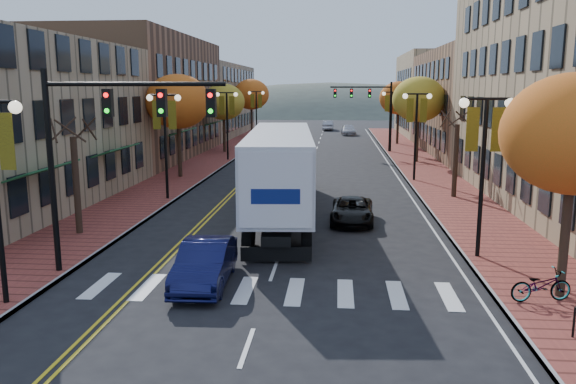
% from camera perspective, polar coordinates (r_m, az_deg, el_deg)
% --- Properties ---
extents(ground, '(200.00, 200.00, 0.00)m').
position_cam_1_polar(ground, '(16.35, -3.06, -12.44)').
color(ground, black).
rests_on(ground, ground).
extents(sidewalk_left, '(4.00, 85.00, 0.15)m').
position_cam_1_polar(sidewalk_left, '(49.10, -8.18, 3.01)').
color(sidewalk_left, brown).
rests_on(sidewalk_left, ground).
extents(sidewalk_right, '(4.00, 85.00, 0.15)m').
position_cam_1_polar(sidewalk_right, '(48.30, 13.12, 2.72)').
color(sidewalk_right, brown).
rests_on(sidewalk_right, ground).
extents(building_left_mid, '(12.00, 24.00, 11.00)m').
position_cam_1_polar(building_left_mid, '(54.40, -15.82, 9.18)').
color(building_left_mid, brown).
rests_on(building_left_mid, ground).
extents(building_left_far, '(12.00, 26.00, 9.50)m').
position_cam_1_polar(building_left_far, '(78.30, -9.27, 9.16)').
color(building_left_far, '#9E8966').
rests_on(building_left_far, ground).
extents(building_right_mid, '(15.00, 24.00, 10.00)m').
position_cam_1_polar(building_right_mid, '(59.22, 21.27, 8.46)').
color(building_right_mid, brown).
rests_on(building_right_mid, ground).
extents(building_right_far, '(15.00, 20.00, 11.00)m').
position_cam_1_polar(building_right_far, '(80.58, 16.95, 9.42)').
color(building_right_far, '#9E8966').
rests_on(building_right_far, ground).
extents(tree_left_a, '(0.28, 0.28, 4.20)m').
position_cam_1_polar(tree_left_a, '(25.81, -20.69, 0.63)').
color(tree_left_a, '#382619').
rests_on(tree_left_a, sidewalk_left).
extents(tree_left_b, '(4.48, 4.48, 7.21)m').
position_cam_1_polar(tree_left_b, '(40.48, -11.13, 8.99)').
color(tree_left_b, '#382619').
rests_on(tree_left_b, sidewalk_left).
extents(tree_left_c, '(4.16, 4.16, 6.69)m').
position_cam_1_polar(tree_left_c, '(56.04, -6.56, 9.07)').
color(tree_left_c, '#382619').
rests_on(tree_left_c, sidewalk_left).
extents(tree_left_d, '(4.61, 4.61, 7.42)m').
position_cam_1_polar(tree_left_d, '(73.76, -3.75, 9.86)').
color(tree_left_d, '#382619').
rests_on(tree_left_d, sidewalk_left).
extents(tree_right_a, '(4.16, 4.16, 6.69)m').
position_cam_1_polar(tree_right_a, '(18.28, 27.08, 5.23)').
color(tree_right_a, '#382619').
rests_on(tree_right_a, sidewalk_right).
extents(tree_right_b, '(0.28, 0.28, 4.20)m').
position_cam_1_polar(tree_right_b, '(33.86, 16.65, 3.06)').
color(tree_right_b, '#382619').
rests_on(tree_right_b, sidewalk_right).
extents(tree_right_c, '(4.48, 4.48, 7.21)m').
position_cam_1_polar(tree_right_c, '(49.39, 13.14, 9.14)').
color(tree_right_c, '#382619').
rests_on(tree_right_c, sidewalk_right).
extents(tree_right_d, '(4.35, 4.35, 7.00)m').
position_cam_1_polar(tree_right_d, '(65.27, 11.18, 9.34)').
color(tree_right_d, '#382619').
rests_on(tree_right_d, sidewalk_right).
extents(lamp_left_b, '(1.96, 0.36, 6.05)m').
position_cam_1_polar(lamp_left_b, '(32.44, -12.41, 6.58)').
color(lamp_left_b, black).
rests_on(lamp_left_b, ground).
extents(lamp_left_c, '(1.96, 0.36, 6.05)m').
position_cam_1_polar(lamp_left_c, '(49.89, -6.22, 8.04)').
color(lamp_left_c, black).
rests_on(lamp_left_c, ground).
extents(lamp_left_d, '(1.96, 0.36, 6.05)m').
position_cam_1_polar(lamp_left_d, '(67.63, -3.24, 8.71)').
color(lamp_left_d, black).
rests_on(lamp_left_d, ground).
extents(lamp_right_a, '(1.96, 0.36, 6.05)m').
position_cam_1_polar(lamp_right_a, '(21.67, 19.30, 4.41)').
color(lamp_right_a, black).
rests_on(lamp_right_a, ground).
extents(lamp_right_b, '(1.96, 0.36, 6.05)m').
position_cam_1_polar(lamp_right_b, '(39.32, 12.91, 7.20)').
color(lamp_right_b, black).
rests_on(lamp_right_b, ground).
extents(lamp_right_c, '(1.96, 0.36, 6.05)m').
position_cam_1_polar(lamp_right_c, '(57.19, 10.48, 8.23)').
color(lamp_right_c, black).
rests_on(lamp_right_c, ground).
extents(traffic_mast_near, '(6.10, 0.35, 7.00)m').
position_cam_1_polar(traffic_mast_near, '(19.52, -18.15, 5.73)').
color(traffic_mast_near, black).
rests_on(traffic_mast_near, ground).
extents(traffic_mast_far, '(6.10, 0.34, 7.00)m').
position_cam_1_polar(traffic_mast_far, '(57.01, 8.45, 8.92)').
color(traffic_mast_far, black).
rests_on(traffic_mast_far, ground).
extents(semi_truck, '(4.12, 17.58, 4.35)m').
position_cam_1_polar(semi_truck, '(28.21, -0.72, 2.70)').
color(semi_truck, black).
rests_on(semi_truck, ground).
extents(navy_sedan, '(1.71, 4.47, 1.45)m').
position_cam_1_polar(navy_sedan, '(18.69, -8.44, -7.18)').
color(navy_sedan, '#0E1038').
rests_on(navy_sedan, ground).
extents(black_suv, '(2.14, 4.36, 1.19)m').
position_cam_1_polar(black_suv, '(27.11, 6.54, -1.87)').
color(black_suv, black).
rests_on(black_suv, ground).
extents(car_far_white, '(2.09, 4.76, 1.59)m').
position_cam_1_polar(car_far_white, '(67.69, 1.01, 5.76)').
color(car_far_white, silver).
rests_on(car_far_white, ground).
extents(car_far_silver, '(2.12, 4.75, 1.35)m').
position_cam_1_polar(car_far_silver, '(78.66, 6.16, 6.27)').
color(car_far_silver, '#ADADB5').
rests_on(car_far_silver, ground).
extents(car_far_oncoming, '(1.70, 4.50, 1.47)m').
position_cam_1_polar(car_far_oncoming, '(87.57, 4.10, 6.76)').
color(car_far_oncoming, '#AAAAB2').
rests_on(car_far_oncoming, ground).
extents(bicycle, '(1.95, 1.00, 0.98)m').
position_cam_1_polar(bicycle, '(18.37, 24.31, -8.64)').
color(bicycle, gray).
rests_on(bicycle, sidewalk_right).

